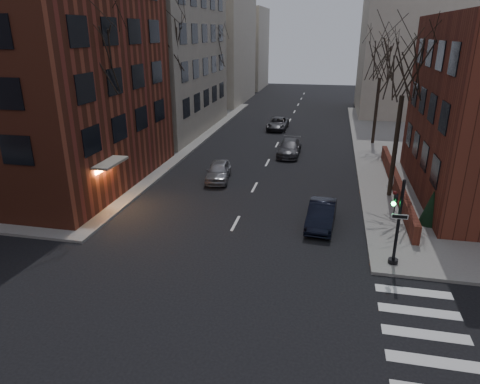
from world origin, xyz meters
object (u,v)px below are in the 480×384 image
at_px(tree_left_c, 213,50).
at_px(evergreen_shrub, 432,207).
at_px(car_lane_gray, 289,148).
at_px(traffic_signal, 396,228).
at_px(car_lane_far, 278,124).
at_px(tree_right_a, 406,68).
at_px(sandwich_board, 394,182).
at_px(streetlamp_far, 223,83).
at_px(tree_left_b, 168,46).
at_px(streetlamp_near, 160,111).
at_px(parked_sedan, 321,215).
at_px(tree_left_a, 92,60).
at_px(tree_right_b, 382,61).
at_px(car_lane_silver, 218,171).

height_order(tree_left_c, evergreen_shrub, tree_left_c).
height_order(tree_left_c, car_lane_gray, tree_left_c).
height_order(traffic_signal, evergreen_shrub, traffic_signal).
distance_m(car_lane_far, evergreen_shrub, 25.53).
bearing_deg(car_lane_far, tree_left_c, 158.49).
xyz_separation_m(tree_right_a, sandwich_board, (0.40, 1.20, -7.39)).
height_order(streetlamp_far, evergreen_shrub, streetlamp_far).
distance_m(tree_left_b, sandwich_board, 20.95).
relative_size(streetlamp_near, parked_sedan, 1.56).
height_order(streetlamp_far, parked_sedan, streetlamp_far).
height_order(streetlamp_far, car_lane_gray, streetlamp_far).
relative_size(streetlamp_far, sandwich_board, 6.44).
height_order(tree_left_b, streetlamp_near, tree_left_b).
distance_m(traffic_signal, tree_left_a, 18.66).
bearing_deg(tree_left_b, parked_sedan, -44.71).
xyz_separation_m(tree_right_a, car_lane_gray, (-7.31, 8.60, -7.38)).
height_order(tree_left_b, car_lane_far, tree_left_b).
relative_size(tree_left_b, streetlamp_far, 1.72).
relative_size(tree_right_a, tree_right_b, 1.06).
bearing_deg(tree_right_a, tree_left_a, -167.20).
bearing_deg(parked_sedan, tree_right_a, 55.65).
distance_m(tree_right_a, sandwich_board, 7.50).
relative_size(streetlamp_near, car_lane_far, 1.40).
bearing_deg(tree_left_a, parked_sedan, -5.57).
relative_size(parked_sedan, car_lane_silver, 1.02).
relative_size(traffic_signal, tree_left_c, 0.41).
xyz_separation_m(tree_right_a, streetlamp_near, (-17.00, 4.00, -3.79)).
relative_size(traffic_signal, streetlamp_far, 0.64).
bearing_deg(parked_sedan, sandwich_board, 58.69).
xyz_separation_m(car_lane_silver, evergreen_shrub, (13.25, -5.13, 0.45)).
distance_m(tree_left_c, sandwich_board, 28.49).
bearing_deg(car_lane_far, tree_right_a, -62.46).
xyz_separation_m(tree_left_b, tree_right_b, (17.60, 6.00, -1.33)).
xyz_separation_m(streetlamp_near, parked_sedan, (12.85, -9.31, -3.58)).
bearing_deg(evergreen_shrub, streetlamp_far, 123.52).
bearing_deg(tree_right_a, sandwich_board, 71.46).
height_order(tree_right_a, tree_right_b, tree_right_a).
distance_m(tree_left_b, tree_right_b, 18.64).
relative_size(tree_left_b, tree_right_a, 1.11).
relative_size(streetlamp_far, car_lane_gray, 1.40).
relative_size(tree_right_a, car_lane_silver, 2.48).
relative_size(tree_left_c, streetlamp_far, 1.55).
bearing_deg(tree_right_a, tree_right_b, 90.00).
bearing_deg(tree_left_b, evergreen_shrub, -32.25).
bearing_deg(tree_left_a, car_lane_far, 70.64).
distance_m(streetlamp_near, streetlamp_far, 20.00).
xyz_separation_m(car_lane_gray, car_lane_far, (-2.29, 10.17, -0.02)).
bearing_deg(tree_left_b, sandwich_board, -20.70).
xyz_separation_m(tree_left_c, car_lane_far, (8.00, -3.23, -7.40)).
distance_m(car_lane_silver, evergreen_shrub, 14.21).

